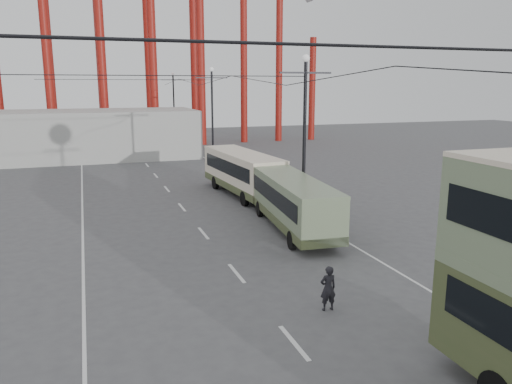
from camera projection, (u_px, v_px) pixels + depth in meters
name	position (u px, v px, depth m)	size (l,w,h in m)	color
road_markings	(192.00, 216.00, 29.62)	(12.52, 120.00, 0.01)	silver
lamp_post_mid	(304.00, 136.00, 29.12)	(3.20, 0.44, 9.32)	black
lamp_post_far	(212.00, 115.00, 49.46)	(3.20, 0.44, 9.32)	black
lamp_post_distant	(174.00, 106.00, 69.79)	(3.20, 0.44, 9.32)	black
fairground_shed	(90.00, 134.00, 52.69)	(22.00, 10.00, 5.00)	#A9A8A3
single_decker_green	(292.00, 200.00, 26.67)	(3.22, 10.09, 2.80)	#6E7E5C
single_decker_cream	(242.00, 171.00, 34.92)	(3.16, 9.83, 3.01)	beige
pedestrian	(328.00, 288.00, 17.09)	(0.58, 0.38, 1.60)	black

